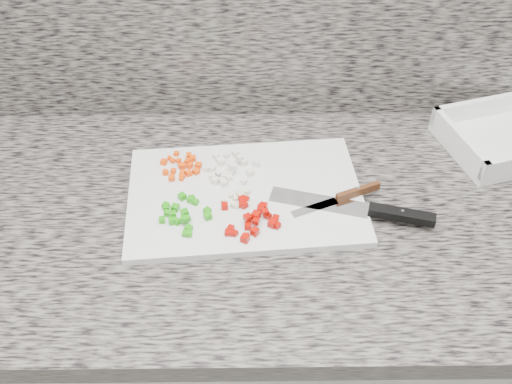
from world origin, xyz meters
TOP-DOWN VIEW (x-y plane):
  - cabinet at (0.00, 1.44)m, footprint 3.92×0.62m
  - countertop at (0.00, 1.44)m, footprint 3.96×0.64m
  - cutting_board at (-0.03, 1.47)m, footprint 0.45×0.32m
  - carrot_pile at (-0.15, 1.54)m, footprint 0.08×0.08m
  - onion_pile at (-0.06, 1.53)m, footprint 0.11×0.10m
  - green_pepper_pile at (-0.14, 1.41)m, footprint 0.09×0.10m
  - red_pepper_pile at (-0.02, 1.39)m, footprint 0.11×0.11m
  - garlic_pile at (-0.05, 1.45)m, footprint 0.06×0.05m
  - chef_knife at (0.19, 1.41)m, footprint 0.29×0.11m
  - paring_knife at (0.15, 1.45)m, footprint 0.17×0.08m
  - tray at (0.51, 1.62)m, footprint 0.31×0.26m

SIDE VIEW (x-z plane):
  - cabinet at x=0.00m, z-range 0.00..0.86m
  - countertop at x=0.00m, z-range 0.86..0.90m
  - cutting_board at x=-0.03m, z-range 0.90..0.91m
  - garlic_pile at x=-0.05m, z-range 0.91..0.92m
  - tray at x=0.51m, z-range 0.89..0.95m
  - carrot_pile at x=-0.15m, z-range 0.91..0.93m
  - chef_knife at x=0.19m, z-range 0.91..0.93m
  - paring_knife at x=0.15m, z-range 0.91..0.93m
  - onion_pile at x=-0.06m, z-range 0.91..0.93m
  - green_pepper_pile at x=-0.14m, z-range 0.91..0.93m
  - red_pepper_pile at x=-0.02m, z-range 0.91..0.93m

